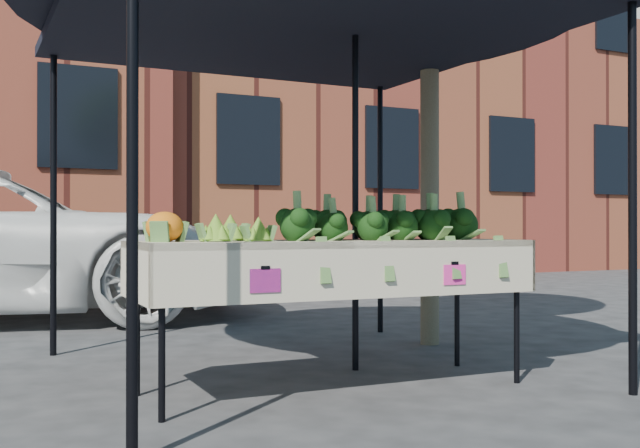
{
  "coord_description": "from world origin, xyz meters",
  "views": [
    {
      "loc": [
        -2.14,
        -4.02,
        0.97
      ],
      "look_at": [
        -0.1,
        0.18,
        1.0
      ],
      "focal_mm": 41.67,
      "sensor_mm": 36.0,
      "label": 1
    }
  ],
  "objects": [
    {
      "name": "ground",
      "position": [
        0.0,
        0.0,
        0.0
      ],
      "size": [
        90.0,
        90.0,
        0.0
      ],
      "primitive_type": "plane",
      "color": "#262628"
    },
    {
      "name": "table",
      "position": [
        -0.1,
        -0.02,
        0.45
      ],
      "size": [
        2.41,
        0.85,
        0.9
      ],
      "color": "beige",
      "rests_on": "ground"
    },
    {
      "name": "canopy",
      "position": [
        -0.05,
        0.53,
        1.37
      ],
      "size": [
        3.16,
        3.16,
        2.74
      ],
      "primitive_type": null,
      "color": "black",
      "rests_on": "ground"
    },
    {
      "name": "broccoli_heap",
      "position": [
        0.17,
        0.0,
        1.03
      ],
      "size": [
        1.37,
        0.57,
        0.26
      ],
      "primitive_type": "ellipsoid",
      "color": "black",
      "rests_on": "table"
    },
    {
      "name": "romanesco_cluster",
      "position": [
        -0.77,
        -0.04,
        1.0
      ],
      "size": [
        0.43,
        0.47,
        0.2
      ],
      "primitive_type": "ellipsoid",
      "color": "#78A32D",
      "rests_on": "table"
    },
    {
      "name": "cauliflower_pair",
      "position": [
        -1.15,
        -0.07,
        0.99
      ],
      "size": [
        0.2,
        0.2,
        0.18
      ],
      "primitive_type": "ellipsoid",
      "color": "orange",
      "rests_on": "table"
    },
    {
      "name": "street_tree",
      "position": [
        1.41,
        1.18,
        2.26
      ],
      "size": [
        2.29,
        2.29,
        4.51
      ],
      "primitive_type": null,
      "color": "#1E4C14",
      "rests_on": "ground"
    },
    {
      "name": "building_right",
      "position": [
        7.0,
        12.5,
        4.25
      ],
      "size": [
        12.0,
        8.0,
        8.5
      ],
      "primitive_type": "cube",
      "color": "maroon",
      "rests_on": "ground"
    }
  ]
}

